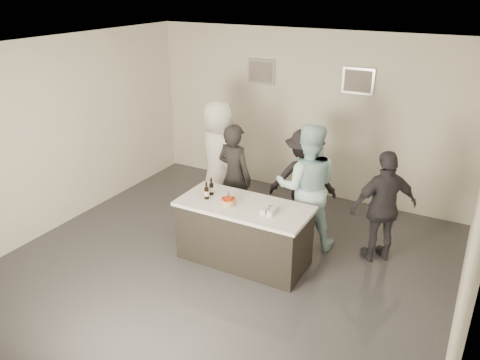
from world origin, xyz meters
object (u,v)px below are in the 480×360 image
(beer_bottle_a, at_px, (211,186))
(beer_bottle_b, at_px, (207,190))
(person_guest_back, at_px, (303,179))
(bar_counter, at_px, (244,233))
(person_main_black, at_px, (234,177))
(cake, at_px, (228,202))
(person_guest_left, at_px, (219,156))
(person_guest_right, at_px, (384,207))
(person_main_blue, at_px, (307,187))

(beer_bottle_a, distance_m, beer_bottle_b, 0.15)
(beer_bottle_a, relative_size, person_guest_back, 0.16)
(bar_counter, distance_m, person_main_black, 1.16)
(cake, relative_size, beer_bottle_a, 0.77)
(cake, distance_m, person_main_black, 1.08)
(person_guest_back, bearing_deg, person_main_black, 8.94)
(bar_counter, xyz_separation_m, beer_bottle_b, (-0.55, -0.09, 0.58))
(bar_counter, xyz_separation_m, cake, (-0.19, -0.11, 0.49))
(person_guest_left, bearing_deg, beer_bottle_b, 152.84)
(person_guest_right, bearing_deg, person_main_black, -36.77)
(beer_bottle_a, bearing_deg, person_main_black, 95.13)
(beer_bottle_a, relative_size, person_main_black, 0.15)
(cake, distance_m, person_guest_left, 1.75)
(person_main_blue, bearing_deg, bar_counter, 34.36)
(beer_bottle_b, distance_m, person_guest_right, 2.49)
(bar_counter, relative_size, person_main_black, 1.07)
(cake, height_order, person_guest_left, person_guest_left)
(beer_bottle_b, distance_m, person_main_black, 0.98)
(beer_bottle_a, xyz_separation_m, person_main_blue, (1.16, 0.79, -0.07))
(person_main_black, bearing_deg, person_guest_right, -166.54)
(person_main_blue, height_order, person_guest_back, person_main_blue)
(person_main_black, relative_size, person_guest_back, 1.05)
(beer_bottle_b, height_order, person_guest_left, person_guest_left)
(beer_bottle_b, height_order, person_main_black, person_main_black)
(bar_counter, relative_size, cake, 9.35)
(person_guest_right, bearing_deg, person_guest_left, -46.21)
(beer_bottle_b, bearing_deg, cake, -3.26)
(person_main_blue, bearing_deg, person_guest_left, -35.60)
(bar_counter, bearing_deg, person_guest_right, 30.34)
(beer_bottle_b, xyz_separation_m, person_guest_left, (-0.64, 1.41, -0.06))
(person_main_black, distance_m, person_main_blue, 1.23)
(cake, xyz_separation_m, person_guest_left, (-1.01, 1.43, 0.03))
(beer_bottle_b, bearing_deg, bar_counter, 9.10)
(bar_counter, distance_m, beer_bottle_a, 0.81)
(person_main_black, height_order, person_guest_right, person_main_black)
(person_main_black, distance_m, person_guest_back, 1.09)
(bar_counter, relative_size, person_guest_left, 0.96)
(person_guest_right, distance_m, person_guest_back, 1.41)
(beer_bottle_b, xyz_separation_m, person_guest_right, (2.24, 1.08, -0.20))
(person_main_blue, xyz_separation_m, person_guest_right, (1.10, 0.14, -0.13))
(bar_counter, relative_size, person_guest_back, 1.12)
(beer_bottle_a, height_order, beer_bottle_b, same)
(beer_bottle_b, height_order, person_guest_back, person_guest_back)
(person_main_blue, relative_size, person_guest_back, 1.16)
(person_guest_left, relative_size, person_guest_back, 1.18)
(beer_bottle_b, height_order, person_main_blue, person_main_blue)
(bar_counter, height_order, person_main_black, person_main_black)
(person_main_blue, distance_m, person_guest_right, 1.12)
(beer_bottle_b, xyz_separation_m, person_guest_back, (0.88, 1.46, -0.20))
(beer_bottle_a, relative_size, person_guest_right, 0.16)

